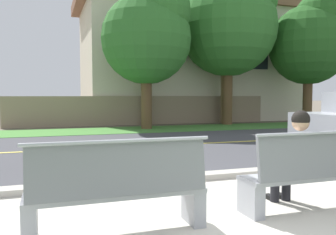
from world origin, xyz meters
name	(u,v)px	position (x,y,z in m)	size (l,w,h in m)	color
ground_plane	(112,141)	(0.00, 8.00, 0.00)	(140.00, 140.00, 0.00)	#665B4C
sidewalk_pavement	(226,222)	(0.00, 0.40, 0.01)	(44.00, 3.60, 0.01)	beige
curb_edge	(170,179)	(0.00, 2.35, 0.06)	(44.00, 0.30, 0.11)	#ADA89E
street_asphalt	(121,147)	(0.00, 6.50, 0.00)	(52.00, 8.00, 0.01)	#424247
road_centre_line	(121,147)	(0.00, 6.50, 0.01)	(48.00, 0.14, 0.01)	#E0CC4C
far_verge_grass	(98,131)	(0.00, 11.28, 0.01)	(48.00, 2.80, 0.02)	#478438
bench_left	(119,192)	(-1.22, 0.42, 0.46)	(1.85, 0.48, 1.01)	#9EA0A8
bench_right	(314,174)	(1.22, 0.42, 0.46)	(1.85, 0.48, 1.01)	#9EA0A8
seated_person_white	(295,155)	(1.06, 0.59, 0.68)	(0.52, 0.68, 1.25)	black
shade_tree_far_left	(149,32)	(2.23, 11.47, 4.09)	(3.82, 3.82, 6.30)	brown
shade_tree_left	(232,20)	(6.61, 12.38, 5.07)	(4.73, 4.73, 7.80)	brown
shade_tree_centre	(312,39)	(10.72, 11.61, 4.26)	(3.97, 3.97, 6.56)	brown
garden_wall	(145,110)	(2.66, 13.86, 0.70)	(13.00, 0.36, 1.40)	gray
house_across_street	(189,61)	(6.32, 17.06, 3.54)	(13.41, 6.91, 7.00)	beige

